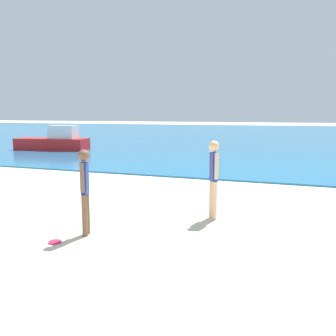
{
  "coord_description": "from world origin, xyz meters",
  "views": [
    {
      "loc": [
        2.2,
        2.47,
        2.25
      ],
      "look_at": [
        -0.42,
        9.77,
        1.07
      ],
      "focal_mm": 38.06,
      "sensor_mm": 36.0,
      "label": 1
    }
  ],
  "objects": [
    {
      "name": "frisbee",
      "position": [
        -1.71,
        7.44,
        0.01
      ],
      "size": [
        0.22,
        0.22,
        0.03
      ],
      "primitive_type": "cylinder",
      "color": "#E51E4C",
      "rests_on": "ground"
    },
    {
      "name": "boat_near",
      "position": [
        -11.74,
        20.67,
        0.58
      ],
      "size": [
        4.58,
        2.05,
        1.5
      ],
      "rotation": [
        0.0,
        0.0,
        3.29
      ],
      "color": "red",
      "rests_on": "water"
    },
    {
      "name": "water",
      "position": [
        0.0,
        44.26,
        0.03
      ],
      "size": [
        160.0,
        60.0,
        0.06
      ],
      "primitive_type": "cube",
      "color": "#1E6B9E",
      "rests_on": "ground"
    },
    {
      "name": "person_standing",
      "position": [
        -1.41,
        7.99,
        0.91
      ],
      "size": [
        0.21,
        0.36,
        1.61
      ],
      "rotation": [
        0.0,
        0.0,
        1.84
      ],
      "color": "brown",
      "rests_on": "ground"
    },
    {
      "name": "person_distant",
      "position": [
        0.59,
        9.82,
        0.96
      ],
      "size": [
        0.26,
        0.33,
        1.69
      ],
      "rotation": [
        0.0,
        0.0,
        2.2
      ],
      "color": "#DDAD84",
      "rests_on": "ground"
    }
  ]
}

